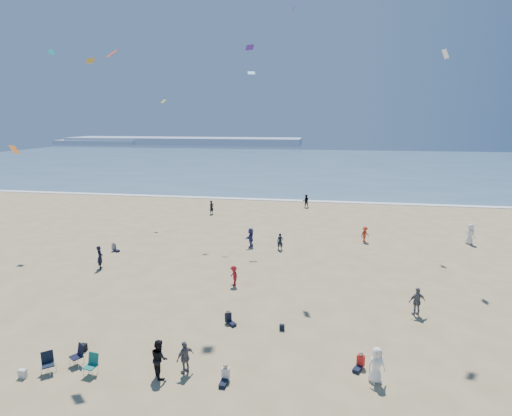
# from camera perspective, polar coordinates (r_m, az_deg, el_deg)

# --- Properties ---
(ocean) EXTENTS (220.00, 100.00, 0.06)m
(ocean) POSITION_cam_1_polar(r_m,az_deg,el_deg) (107.47, 6.74, 6.31)
(ocean) COLOR #476B84
(ocean) RESTS_ON ground
(surf_line) EXTENTS (220.00, 1.20, 0.08)m
(surf_line) POSITION_cam_1_polar(r_m,az_deg,el_deg) (58.11, 4.15, 1.12)
(surf_line) COLOR white
(surf_line) RESTS_ON ground
(headland_far) EXTENTS (110.00, 20.00, 3.20)m
(headland_far) POSITION_cam_1_polar(r_m,az_deg,el_deg) (193.36, -10.30, 9.39)
(headland_far) COLOR #7A8EA8
(headland_far) RESTS_ON ground
(headland_near) EXTENTS (40.00, 14.00, 2.00)m
(headland_near) POSITION_cam_1_polar(r_m,az_deg,el_deg) (206.00, -21.43, 8.76)
(headland_near) COLOR #7A8EA8
(headland_near) RESTS_ON ground
(standing_flyers) EXTENTS (31.78, 43.27, 1.94)m
(standing_flyers) POSITION_cam_1_polar(r_m,az_deg,el_deg) (29.08, 6.10, -9.05)
(standing_flyers) COLOR slate
(standing_flyers) RESTS_ON ground
(seated_group) EXTENTS (21.23, 21.12, 0.84)m
(seated_group) POSITION_cam_1_polar(r_m,az_deg,el_deg) (22.67, -3.80, -16.78)
(seated_group) COLOR silver
(seated_group) RESTS_ON ground
(chair_cluster) EXTENTS (2.77, 1.64, 1.00)m
(chair_cluster) POSITION_cam_1_polar(r_m,az_deg,el_deg) (21.66, -24.86, -19.28)
(chair_cluster) COLOR black
(chair_cluster) RESTS_ON ground
(white_tote) EXTENTS (0.35, 0.20, 0.40)m
(white_tote) POSITION_cam_1_polar(r_m,az_deg,el_deg) (22.36, -30.38, -19.73)
(white_tote) COLOR silver
(white_tote) RESTS_ON ground
(black_backpack) EXTENTS (0.30, 0.22, 0.38)m
(black_backpack) POSITION_cam_1_polar(r_m,az_deg,el_deg) (23.19, -23.39, -17.80)
(black_backpack) COLOR black
(black_backpack) RESTS_ON ground
(navy_bag) EXTENTS (0.28, 0.18, 0.34)m
(navy_bag) POSITION_cam_1_polar(r_m,az_deg,el_deg) (23.28, 3.73, -16.63)
(navy_bag) COLOR black
(navy_bag) RESTS_ON ground
(kites_aloft) EXTENTS (41.57, 41.22, 28.68)m
(kites_aloft) POSITION_cam_1_polar(r_m,az_deg,el_deg) (25.05, 18.54, 19.07)
(kites_aloft) COLOR green
(kites_aloft) RESTS_ON ground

